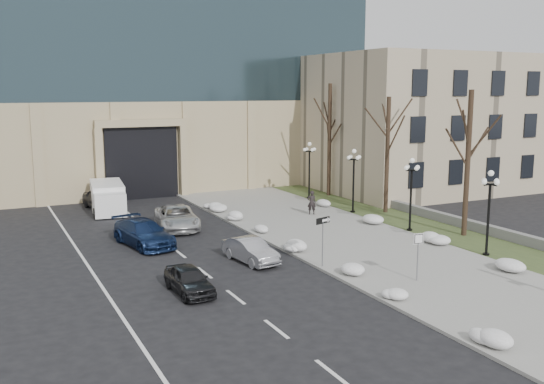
{
  "coord_description": "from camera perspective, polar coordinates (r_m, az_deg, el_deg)",
  "views": [
    {
      "loc": [
        -16.28,
        -17.52,
        9.01
      ],
      "look_at": [
        -1.97,
        11.59,
        3.5
      ],
      "focal_mm": 40.0,
      "sensor_mm": 36.0,
      "label": 1
    }
  ],
  "objects": [
    {
      "name": "car_a",
      "position": [
        27.55,
        -7.8,
        -8.19
      ],
      "size": [
        1.57,
        3.66,
        1.23
      ],
      "primitive_type": "imported",
      "rotation": [
        0.0,
        0.0,
        0.03
      ],
      "color": "black",
      "rests_on": "ground"
    },
    {
      "name": "tree_near",
      "position": [
        38.53,
        18.03,
        4.43
      ],
      "size": [
        3.2,
        3.2,
        9.0
      ],
      "color": "black",
      "rests_on": "ground"
    },
    {
      "name": "sidewalk",
      "position": [
        38.27,
        5.78,
        -3.93
      ],
      "size": [
        9.0,
        40.0,
        0.12
      ],
      "primitive_type": "cube",
      "color": "gray",
      "rests_on": "ground"
    },
    {
      "name": "lamppost_c",
      "position": [
        44.42,
        7.69,
        1.87
      ],
      "size": [
        1.18,
        1.18,
        4.76
      ],
      "color": "black",
      "rests_on": "ground"
    },
    {
      "name": "one_way_sign",
      "position": [
        30.64,
        5.04,
        -3.21
      ],
      "size": [
        1.0,
        0.4,
        2.68
      ],
      "rotation": [
        0.0,
        0.0,
        0.29
      ],
      "color": "slate",
      "rests_on": "ground"
    },
    {
      "name": "ground",
      "position": [
        25.56,
        15.94,
        -11.39
      ],
      "size": [
        160.0,
        160.0,
        0.0
      ],
      "primitive_type": "plane",
      "color": "black",
      "rests_on": "ground"
    },
    {
      "name": "lamppost_d",
      "position": [
        49.9,
        3.54,
        2.79
      ],
      "size": [
        1.18,
        1.18,
        4.76
      ],
      "color": "black",
      "rests_on": "ground"
    },
    {
      "name": "lamppost_a",
      "position": [
        34.53,
        19.77,
        -0.83
      ],
      "size": [
        1.18,
        1.18,
        4.76
      ],
      "color": "black",
      "rests_on": "ground"
    },
    {
      "name": "snow_clump_i",
      "position": [
        36.75,
        14.83,
        -4.4
      ],
      "size": [
        1.1,
        1.6,
        0.36
      ],
      "primitive_type": "ellipsoid",
      "color": "white",
      "rests_on": "sidewalk"
    },
    {
      "name": "car_b",
      "position": [
        32.03,
        -2.03,
        -5.52
      ],
      "size": [
        1.88,
        4.02,
        1.27
      ],
      "primitive_type": "imported",
      "rotation": [
        0.0,
        0.0,
        0.14
      ],
      "color": "#97999F",
      "rests_on": "ground"
    },
    {
      "name": "stone_wall",
      "position": [
        44.7,
        13.71,
        -1.81
      ],
      "size": [
        0.5,
        30.0,
        0.7
      ],
      "primitive_type": "cube",
      "color": "slate",
      "rests_on": "ground"
    },
    {
      "name": "snow_clump_e",
      "position": [
        38.54,
        -1.3,
        -3.42
      ],
      "size": [
        1.1,
        1.6,
        0.36
      ],
      "primitive_type": "ellipsoid",
      "color": "white",
      "rests_on": "sidewalk"
    },
    {
      "name": "curb",
      "position": [
        36.15,
        -0.31,
        -4.68
      ],
      "size": [
        0.3,
        40.0,
        0.14
      ],
      "primitive_type": "cube",
      "color": "gray",
      "rests_on": "ground"
    },
    {
      "name": "box_truck",
      "position": [
        46.9,
        -15.2,
        -0.53
      ],
      "size": [
        3.04,
        6.74,
        2.06
      ],
      "rotation": [
        0.0,
        0.0,
        -0.13
      ],
      "color": "white",
      "rests_on": "ground"
    },
    {
      "name": "car_c",
      "position": [
        36.08,
        -11.98,
        -3.81
      ],
      "size": [
        3.07,
        5.49,
        1.5
      ],
      "primitive_type": "imported",
      "rotation": [
        0.0,
        0.0,
        0.2
      ],
      "color": "navy",
      "rests_on": "ground"
    },
    {
      "name": "lamppost_b",
      "position": [
        39.25,
        12.98,
        0.69
      ],
      "size": [
        1.18,
        1.18,
        4.76
      ],
      "color": "black",
      "rests_on": "ground"
    },
    {
      "name": "snow_clump_d",
      "position": [
        33.78,
        2.5,
        -5.31
      ],
      "size": [
        1.1,
        1.6,
        0.36
      ],
      "primitive_type": "ellipsoid",
      "color": "white",
      "rests_on": "sidewalk"
    },
    {
      "name": "snow_clump_l",
      "position": [
        46.75,
        4.66,
        -1.13
      ],
      "size": [
        1.1,
        1.6,
        0.36
      ],
      "primitive_type": "ellipsoid",
      "color": "white",
      "rests_on": "sidewalk"
    },
    {
      "name": "snow_clump_f",
      "position": [
        42.07,
        -3.54,
        -2.33
      ],
      "size": [
        1.1,
        1.6,
        0.36
      ],
      "primitive_type": "ellipsoid",
      "color": "white",
      "rests_on": "sidewalk"
    },
    {
      "name": "tree_mid",
      "position": [
        44.62,
        10.84,
        4.96
      ],
      "size": [
        3.2,
        3.2,
        8.5
      ],
      "color": "black",
      "rests_on": "ground"
    },
    {
      "name": "tree_far",
      "position": [
        51.18,
        5.45,
        6.39
      ],
      "size": [
        3.2,
        3.2,
        9.5
      ],
      "color": "black",
      "rests_on": "ground"
    },
    {
      "name": "snow_clump_h",
      "position": [
        32.69,
        21.59,
        -6.51
      ],
      "size": [
        1.1,
        1.6,
        0.36
      ],
      "primitive_type": "ellipsoid",
      "color": "white",
      "rests_on": "sidewalk"
    },
    {
      "name": "snow_clump_a",
      "position": [
        23.4,
        19.39,
        -12.78
      ],
      "size": [
        1.1,
        1.6,
        0.36
      ],
      "primitive_type": "ellipsoid",
      "color": "white",
      "rests_on": "sidewalk"
    },
    {
      "name": "classical_building",
      "position": [
        59.54,
        13.96,
        6.46
      ],
      "size": [
        22.0,
        18.12,
        12.0
      ],
      "color": "tan",
      "rests_on": "ground"
    },
    {
      "name": "snow_clump_k",
      "position": [
        45.19,
        -5.25,
        -1.52
      ],
      "size": [
        1.1,
        1.6,
        0.36
      ],
      "primitive_type": "ellipsoid",
      "color": "white",
      "rests_on": "sidewalk"
    },
    {
      "name": "snow_clump_j",
      "position": [
        41.15,
        10.06,
        -2.73
      ],
      "size": [
        1.1,
        1.6,
        0.36
      ],
      "primitive_type": "ellipsoid",
      "color": "white",
      "rests_on": "sidewalk"
    },
    {
      "name": "grass_strip",
      "position": [
        42.01,
        13.34,
        -2.94
      ],
      "size": [
        4.0,
        40.0,
        0.1
      ],
      "primitive_type": "cube",
      "color": "#334321",
      "rests_on": "ground"
    },
    {
      "name": "car_e",
      "position": [
        47.89,
        -15.77,
        -0.67
      ],
      "size": [
        2.56,
        4.61,
        1.48
      ],
      "primitive_type": "imported",
      "rotation": [
        0.0,
        0.0,
        0.19
      ],
      "color": "#2B2B30",
      "rests_on": "ground"
    },
    {
      "name": "snow_clump_b",
      "position": [
        26.75,
        11.02,
        -9.54
      ],
      "size": [
        1.1,
        1.6,
        0.36
      ],
      "primitive_type": "ellipsoid",
      "color": "white",
      "rests_on": "sidewalk"
    },
    {
      "name": "pedestrian",
      "position": [
        43.59,
        3.75,
        -0.99
      ],
      "size": [
        0.73,
        0.61,
        1.73
      ],
      "primitive_type": "imported",
      "rotation": [
        0.0,
        0.0,
        2.79
      ],
      "color": "black",
      "rests_on": "sidewalk"
    },
    {
      "name": "snow_clump_c",
      "position": [
        30.16,
        6.95,
        -7.22
      ],
      "size": [
        1.1,
        1.6,
        0.36
      ],
      "primitive_type": "ellipsoid",
      "color": "white",
      "rests_on": "sidewalk"
    },
    {
      "name": "keep_sign",
      "position": [
        29.17,
        13.59,
        -5.02
      ],
      "size": [
        0.51,
        0.13,
        2.4
      ],
      "rotation": [
        0.0,
        0.0,
        -0.15
      ],
      "color": "slate",
      "rests_on": "ground"
    },
    {
      "name": "car_d",
      "position": [
        40.1,
        -8.94,
        -2.37
      ],
      "size": [
        3.26,
        5.68,
        1.49
      ],
      "primitive_type": "imported",
      "rotation": [
        0.0,
        0.0,
        -0.15
      ],
      "color": "silver",
      "rests_on": "ground"
    },
    {
      "name": "snow_clump_g",
      "position": [
        45.71,
        -5.62,
        -1.39
      ],
      "size": [
        1.1,
        1.6,
        0.36
      ],
      "primitive_type": "ellipsoid",
      "color": "white",
      "rests_on": "sidewalk"
    }
  ]
}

